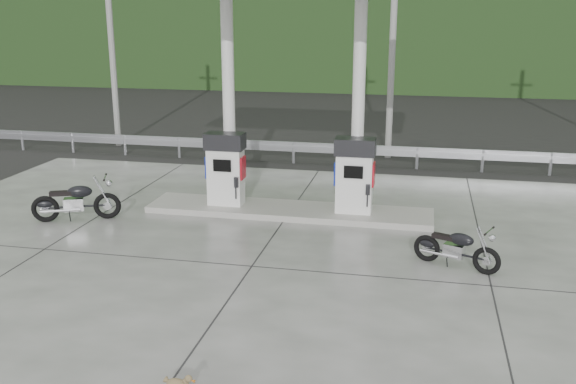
% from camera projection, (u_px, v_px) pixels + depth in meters
% --- Properties ---
extents(ground, '(160.00, 160.00, 0.00)m').
position_uv_depth(ground, '(264.00, 249.00, 13.48)').
color(ground, black).
rests_on(ground, ground).
extents(forecourt_apron, '(18.00, 14.00, 0.02)m').
position_uv_depth(forecourt_apron, '(264.00, 249.00, 13.48)').
color(forecourt_apron, '#64635F').
rests_on(forecourt_apron, ground).
extents(pump_island, '(7.00, 1.40, 0.15)m').
position_uv_depth(pump_island, '(289.00, 211.00, 15.81)').
color(pump_island, '#A09E95').
rests_on(pump_island, forecourt_apron).
extents(gas_pump_left, '(0.95, 0.55, 1.80)m').
position_uv_depth(gas_pump_left, '(226.00, 169.00, 15.87)').
color(gas_pump_left, white).
rests_on(gas_pump_left, pump_island).
extents(gas_pump_right, '(0.95, 0.55, 1.80)m').
position_uv_depth(gas_pump_right, '(355.00, 176.00, 15.23)').
color(gas_pump_right, white).
rests_on(gas_pump_right, pump_island).
extents(canopy_column_left, '(0.30, 0.30, 5.00)m').
position_uv_depth(canopy_column_left, '(229.00, 102.00, 15.81)').
color(canopy_column_left, white).
rests_on(canopy_column_left, pump_island).
extents(canopy_column_right, '(0.30, 0.30, 5.00)m').
position_uv_depth(canopy_column_right, '(358.00, 106.00, 15.17)').
color(canopy_column_right, white).
rests_on(canopy_column_right, pump_island).
extents(guardrail, '(26.00, 0.16, 1.42)m').
position_uv_depth(guardrail, '(324.00, 143.00, 20.82)').
color(guardrail, '#94969C').
rests_on(guardrail, ground).
extents(road, '(60.00, 7.00, 0.01)m').
position_uv_depth(road, '(338.00, 144.00, 24.31)').
color(road, black).
rests_on(road, ground).
extents(utility_pole_a, '(0.22, 0.22, 8.00)m').
position_uv_depth(utility_pole_a, '(111.00, 36.00, 22.95)').
color(utility_pole_a, gray).
rests_on(utility_pole_a, ground).
extents(utility_pole_b, '(0.22, 0.22, 8.00)m').
position_uv_depth(utility_pole_b, '(393.00, 38.00, 20.95)').
color(utility_pole_b, gray).
rests_on(utility_pole_b, ground).
extents(tree_band, '(80.00, 6.00, 6.00)m').
position_uv_depth(tree_band, '(378.00, 42.00, 40.92)').
color(tree_band, black).
rests_on(tree_band, ground).
extents(forested_hills, '(100.00, 40.00, 140.00)m').
position_uv_depth(forested_hills, '(397.00, 58.00, 69.99)').
color(forested_hills, black).
rests_on(forested_hills, ground).
extents(motorcycle_left, '(2.01, 1.30, 0.91)m').
position_uv_depth(motorcycle_left, '(76.00, 202.00, 15.21)').
color(motorcycle_left, black).
rests_on(motorcycle_left, forecourt_apron).
extents(motorcycle_right, '(1.70, 1.10, 0.77)m').
position_uv_depth(motorcycle_right, '(456.00, 249.00, 12.39)').
color(motorcycle_right, black).
rests_on(motorcycle_right, forecourt_apron).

